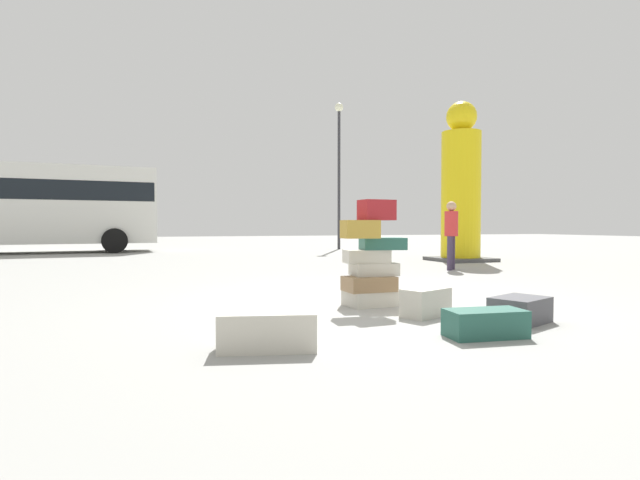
% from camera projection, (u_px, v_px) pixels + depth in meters
% --- Properties ---
extents(ground_plane, '(80.00, 80.00, 0.00)m').
position_uv_depth(ground_plane, '(374.00, 304.00, 6.31)').
color(ground_plane, '#9E9E99').
extents(suitcase_tower, '(0.92, 0.61, 1.32)m').
position_uv_depth(suitcase_tower, '(372.00, 263.00, 6.16)').
color(suitcase_tower, beige).
rests_on(suitcase_tower, ground).
extents(suitcase_cream_foreground_far, '(0.63, 0.49, 0.31)m').
position_uv_depth(suitcase_cream_foreground_far, '(426.00, 302.00, 5.45)').
color(suitcase_cream_foreground_far, beige).
rests_on(suitcase_cream_foreground_far, ground).
extents(suitcase_cream_right_side, '(0.84, 0.53, 0.31)m').
position_uv_depth(suitcase_cream_right_side, '(267.00, 331.00, 3.99)').
color(suitcase_cream_right_side, beige).
rests_on(suitcase_cream_right_side, ground).
extents(suitcase_teal_foreground_near, '(0.73, 0.42, 0.25)m').
position_uv_depth(suitcase_teal_foreground_near, '(485.00, 323.00, 4.44)').
color(suitcase_teal_foreground_near, '#26594C').
rests_on(suitcase_teal_foreground_near, ground).
extents(suitcase_charcoal_behind_tower, '(0.70, 0.62, 0.26)m').
position_uv_depth(suitcase_charcoal_behind_tower, '(520.00, 310.00, 5.10)').
color(suitcase_charcoal_behind_tower, '#4C4C51').
rests_on(suitcase_charcoal_behind_tower, ground).
extents(person_bearded_onlooker, '(0.30, 0.30, 1.54)m').
position_uv_depth(person_bearded_onlooker, '(451.00, 229.00, 11.12)').
color(person_bearded_onlooker, '#3F334C').
rests_on(person_bearded_onlooker, ground).
extents(yellow_dummy_statue, '(1.52, 1.52, 4.47)m').
position_uv_depth(yellow_dummy_statue, '(461.00, 190.00, 13.90)').
color(yellow_dummy_statue, yellow).
rests_on(yellow_dummy_statue, ground).
extents(parked_bus, '(8.58, 3.21, 3.15)m').
position_uv_depth(parked_bus, '(32.00, 202.00, 17.88)').
color(parked_bus, silver).
rests_on(parked_bus, ground).
extents(lamp_post, '(0.36, 0.36, 6.13)m').
position_uv_depth(lamp_post, '(339.00, 154.00, 20.75)').
color(lamp_post, '#333338').
rests_on(lamp_post, ground).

